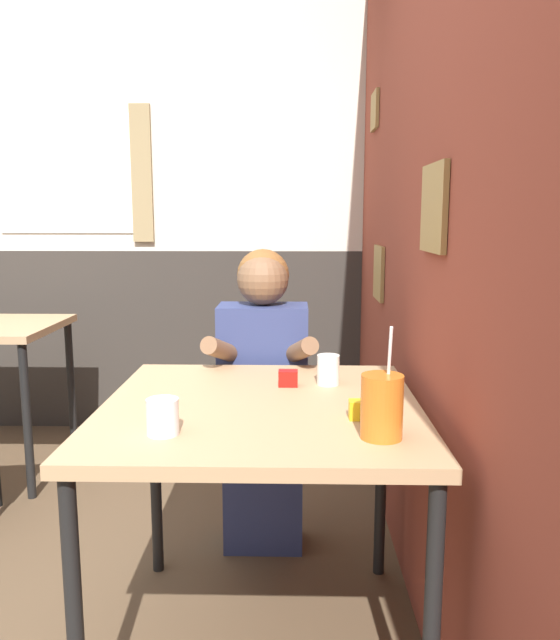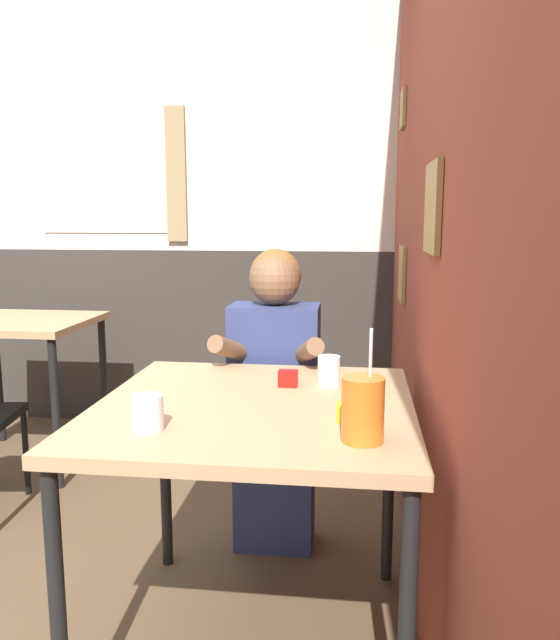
# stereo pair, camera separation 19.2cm
# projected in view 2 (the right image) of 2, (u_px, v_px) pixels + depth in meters

# --- Properties ---
(brick_wall_right) EXTENTS (0.08, 4.29, 2.70)m
(brick_wall_right) POSITION_uv_depth(u_px,v_px,m) (420.00, 205.00, 2.47)
(brick_wall_right) COLOR brown
(brick_wall_right) RESTS_ON ground_plane
(back_wall) EXTENTS (5.92, 0.09, 2.70)m
(back_wall) POSITION_uv_depth(u_px,v_px,m) (152.00, 208.00, 3.81)
(back_wall) COLOR beige
(back_wall) RESTS_ON ground_plane
(main_table) EXTENTS (0.90, 0.92, 0.78)m
(main_table) POSITION_uv_depth(u_px,v_px,m) (255.00, 426.00, 1.80)
(main_table) COLOR tan
(main_table) RESTS_ON ground_plane
(background_table) EXTENTS (0.72, 0.65, 0.78)m
(background_table) POSITION_uv_depth(u_px,v_px,m) (20.00, 339.00, 3.25)
(background_table) COLOR tan
(background_table) RESTS_ON ground_plane
(person_seated) EXTENTS (0.42, 0.40, 1.18)m
(person_seated) POSITION_uv_depth(u_px,v_px,m) (275.00, 396.00, 2.42)
(person_seated) COLOR navy
(person_seated) RESTS_ON ground_plane
(cocktail_pitcher) EXTENTS (0.10, 0.10, 0.27)m
(cocktail_pitcher) POSITION_uv_depth(u_px,v_px,m) (363.00, 409.00, 1.47)
(cocktail_pitcher) COLOR #C6661E
(cocktail_pitcher) RESTS_ON main_table
(glass_near_pitcher) EXTENTS (0.08, 0.08, 0.09)m
(glass_near_pitcher) POSITION_uv_depth(u_px,v_px,m) (148.00, 413.00, 1.55)
(glass_near_pitcher) COLOR silver
(glass_near_pitcher) RESTS_ON main_table
(glass_center) EXTENTS (0.07, 0.07, 0.09)m
(glass_center) POSITION_uv_depth(u_px,v_px,m) (329.00, 371.00, 1.95)
(glass_center) COLOR silver
(glass_center) RESTS_ON main_table
(condiment_ketchup) EXTENTS (0.06, 0.04, 0.05)m
(condiment_ketchup) POSITION_uv_depth(u_px,v_px,m) (288.00, 378.00, 1.95)
(condiment_ketchup) COLOR #B7140F
(condiment_ketchup) RESTS_ON main_table
(condiment_mustard) EXTENTS (0.06, 0.04, 0.05)m
(condiment_mustard) POSITION_uv_depth(u_px,v_px,m) (348.00, 412.00, 1.62)
(condiment_mustard) COLOR yellow
(condiment_mustard) RESTS_ON main_table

